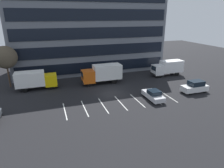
{
  "coord_description": "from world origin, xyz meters",
  "views": [
    {
      "loc": [
        -10.08,
        -29.47,
        12.68
      ],
      "look_at": [
        0.26,
        0.93,
        1.4
      ],
      "focal_mm": 31.41,
      "sensor_mm": 36.0,
      "label": 1
    }
  ],
  "objects_px": {
    "box_truck_yellow": "(35,79)",
    "sedan_silver": "(153,95)",
    "box_truck_orange": "(102,73)",
    "suv_white": "(195,87)",
    "bare_tree": "(5,57)",
    "box_truck_white": "(168,67)"
  },
  "relations": [
    {
      "from": "box_truck_orange",
      "to": "suv_white",
      "type": "xyz_separation_m",
      "value": [
        13.81,
        -9.85,
        -1.05
      ]
    },
    {
      "from": "box_truck_white",
      "to": "suv_white",
      "type": "bearing_deg",
      "value": -97.56
    },
    {
      "from": "suv_white",
      "to": "box_truck_orange",
      "type": "bearing_deg",
      "value": 144.5
    },
    {
      "from": "box_truck_white",
      "to": "box_truck_yellow",
      "type": "height_order",
      "value": "box_truck_yellow"
    },
    {
      "from": "box_truck_orange",
      "to": "box_truck_yellow",
      "type": "relative_size",
      "value": 1.09
    },
    {
      "from": "sedan_silver",
      "to": "suv_white",
      "type": "bearing_deg",
      "value": 3.13
    },
    {
      "from": "box_truck_white",
      "to": "suv_white",
      "type": "height_order",
      "value": "box_truck_white"
    },
    {
      "from": "box_truck_orange",
      "to": "suv_white",
      "type": "bearing_deg",
      "value": -35.5
    },
    {
      "from": "box_truck_orange",
      "to": "bare_tree",
      "type": "bearing_deg",
      "value": 168.34
    },
    {
      "from": "box_truck_yellow",
      "to": "bare_tree",
      "type": "height_order",
      "value": "bare_tree"
    },
    {
      "from": "box_truck_white",
      "to": "sedan_silver",
      "type": "height_order",
      "value": "box_truck_white"
    },
    {
      "from": "box_truck_yellow",
      "to": "bare_tree",
      "type": "relative_size",
      "value": 0.94
    },
    {
      "from": "box_truck_orange",
      "to": "bare_tree",
      "type": "relative_size",
      "value": 1.03
    },
    {
      "from": "box_truck_orange",
      "to": "bare_tree",
      "type": "distance_m",
      "value": 17.68
    },
    {
      "from": "box_truck_white",
      "to": "box_truck_yellow",
      "type": "relative_size",
      "value": 0.98
    },
    {
      "from": "box_truck_white",
      "to": "sedan_silver",
      "type": "bearing_deg",
      "value": -132.26
    },
    {
      "from": "box_truck_orange",
      "to": "sedan_silver",
      "type": "xyz_separation_m",
      "value": [
        5.4,
        -10.31,
        -1.29
      ]
    },
    {
      "from": "box_truck_orange",
      "to": "box_truck_yellow",
      "type": "xyz_separation_m",
      "value": [
        -12.29,
        0.58,
        -0.17
      ]
    },
    {
      "from": "sedan_silver",
      "to": "bare_tree",
      "type": "bearing_deg",
      "value": 148.29
    },
    {
      "from": "box_truck_white",
      "to": "suv_white",
      "type": "distance_m",
      "value": 10.43
    },
    {
      "from": "box_truck_orange",
      "to": "box_truck_white",
      "type": "bearing_deg",
      "value": 1.72
    },
    {
      "from": "box_truck_yellow",
      "to": "sedan_silver",
      "type": "relative_size",
      "value": 1.6
    }
  ]
}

